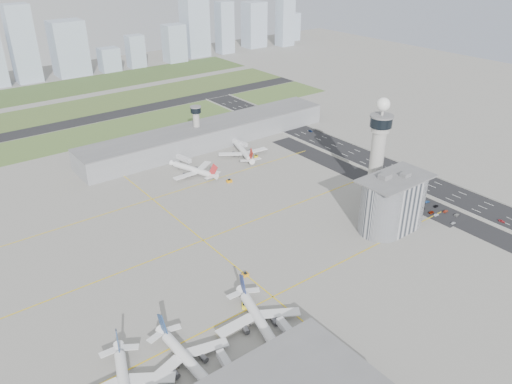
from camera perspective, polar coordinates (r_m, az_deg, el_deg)
ground at (r=272.97m, az=4.49°, el=-5.48°), size 1000.00×1000.00×0.00m
grass_strip_0 at (r=441.96m, az=-17.40°, el=6.52°), size 480.00×50.00×0.08m
grass_strip_1 at (r=509.95m, az=-20.54°, el=8.73°), size 480.00×60.00×0.08m
grass_strip_2 at (r=584.37m, az=-23.10°, el=10.50°), size 480.00×70.00×0.08m
runway at (r=475.23m, az=-19.06°, el=7.69°), size 480.00×22.00×0.10m
highway at (r=351.57m, az=18.68°, el=0.97°), size 28.00×500.00×0.10m
barrier_left at (r=340.66m, az=17.33°, el=0.43°), size 0.60×500.00×1.20m
barrier_right at (r=362.25m, az=19.98°, el=1.63°), size 0.60×500.00×1.20m
landside_road at (r=327.72m, az=17.55°, el=-0.81°), size 18.00×260.00×0.08m
parking_lot at (r=320.54m, az=19.04°, el=-1.71°), size 20.00×44.00×0.10m
taxiway_line_h_0 at (r=233.22m, az=1.94°, el=-11.89°), size 260.00×0.60×0.01m
taxiway_line_h_1 at (r=273.26m, az=-6.06°, el=-5.52°), size 260.00×0.60×0.01m
taxiway_line_h_2 at (r=319.61m, az=-11.77°, el=-0.80°), size 260.00×0.60×0.01m
taxiway_line_v at (r=273.26m, az=-6.06°, el=-5.52°), size 0.60×260.00×0.01m
control_tower at (r=309.59m, az=13.81°, el=5.19°), size 14.00×14.00×64.50m
secondary_tower at (r=390.88m, az=-6.83°, el=7.87°), size 8.60×8.60×31.90m
admin_building at (r=286.74m, az=15.36°, el=-1.20°), size 42.00×24.00×33.50m
terminal_pier at (r=397.81m, az=-5.35°, el=6.62°), size 210.00×32.00×15.80m
airplane_near_a at (r=194.94m, az=-14.92°, el=-20.27°), size 49.72×53.92×12.40m
airplane_near_b at (r=199.67m, az=-7.82°, el=-18.03°), size 37.88×44.27×12.18m
airplane_near_c at (r=213.95m, az=0.41°, el=-13.92°), size 48.74×53.51×12.62m
airplane_far_a at (r=346.50m, az=-7.29°, el=2.96°), size 48.03×52.17×12.03m
airplane_far_b at (r=374.51m, az=-1.53°, el=5.13°), size 50.92×55.17×12.67m
jet_bridge_near_1 at (r=194.38m, az=-2.40°, el=-20.71°), size 5.39×14.31×5.70m
jet_bridge_near_2 at (r=207.52m, az=4.68°, el=-16.92°), size 5.39×14.31×5.70m
jet_bridge_far_0 at (r=369.25m, az=-8.95°, el=3.88°), size 5.39×14.31×5.70m
jet_bridge_far_1 at (r=393.25m, az=-2.58°, el=5.67°), size 5.39×14.31×5.70m
tug_0 at (r=202.01m, az=-14.22°, el=-20.18°), size 4.15×4.33×2.08m
tug_1 at (r=215.61m, az=-4.09°, el=-15.54°), size 3.82×3.50×1.83m
tug_2 at (r=227.09m, az=-1.33°, el=-12.83°), size 3.74×4.04×1.93m
tug_3 at (r=245.12m, az=-1.22°, el=-9.39°), size 3.21×2.23×1.85m
tug_4 at (r=334.58m, az=-3.08°, el=1.30°), size 4.08×3.19×2.12m
tug_5 at (r=372.30m, az=0.02°, el=4.13°), size 4.24×4.40×2.12m
car_lot_0 at (r=307.84m, az=21.61°, el=-3.31°), size 3.47×1.49×1.17m
car_lot_1 at (r=313.00m, az=19.90°, el=-2.47°), size 3.60×1.42×1.17m
car_lot_2 at (r=315.01m, az=19.41°, el=-2.19°), size 4.25×2.21×1.14m
car_lot_3 at (r=317.52m, az=18.44°, el=-1.77°), size 4.38×1.87×1.26m
car_lot_4 at (r=321.37m, az=16.71°, el=-1.14°), size 3.77×1.96×1.23m
car_lot_5 at (r=325.77m, az=15.84°, el=-0.62°), size 3.67×1.30×1.21m
car_lot_6 at (r=317.57m, az=21.97°, el=-2.42°), size 4.24×2.14×1.15m
car_lot_7 at (r=319.11m, az=20.85°, el=-2.05°), size 4.29×2.01×1.21m
car_lot_8 at (r=323.06m, az=19.89°, el=-1.50°), size 3.76×1.70×1.25m
car_lot_9 at (r=326.37m, az=18.97°, el=-1.05°), size 3.74×1.72×1.19m
car_lot_10 at (r=330.34m, az=18.04°, el=-0.56°), size 4.01×2.04×1.09m
car_lot_11 at (r=330.38m, az=17.41°, el=-0.44°), size 4.46×2.16×1.25m
car_hw_0 at (r=321.17m, az=26.27°, el=-2.99°), size 1.74×3.87×1.29m
car_hw_1 at (r=371.67m, az=13.85°, el=3.17°), size 1.38×3.45×1.11m
car_hw_2 at (r=426.19m, az=6.24°, el=6.96°), size 2.84×4.81×1.26m
car_hw_4 at (r=461.12m, az=-0.20°, el=8.69°), size 1.66×3.32×1.09m
skyline_bldg_8 at (r=624.82m, az=-25.14°, el=15.07°), size 26.33×21.06×83.39m
skyline_bldg_9 at (r=640.09m, az=-20.59°, el=15.13°), size 36.96×29.57×62.11m
skyline_bldg_10 at (r=649.27m, az=-16.43°, el=14.32°), size 23.01×18.41×27.75m
skyline_bldg_11 at (r=661.02m, az=-13.60°, el=15.37°), size 20.22×16.18×38.97m
skyline_bldg_12 at (r=681.85m, az=-9.31°, el=16.43°), size 26.14×20.92×46.89m
skyline_bldg_13 at (r=708.29m, az=-7.01°, el=18.38°), size 32.26×25.81×81.20m
skyline_bldg_14 at (r=726.45m, az=-3.60°, el=18.24°), size 21.59×17.28×68.75m
skyline_bldg_15 at (r=767.64m, az=-0.22°, el=18.57°), size 30.25×24.20×63.40m
skyline_bldg_16 at (r=778.47m, az=3.35°, el=18.95°), size 23.04×18.43×71.56m
skyline_bldg_17 at (r=824.84m, az=4.06°, el=18.33°), size 22.64×18.11×41.06m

